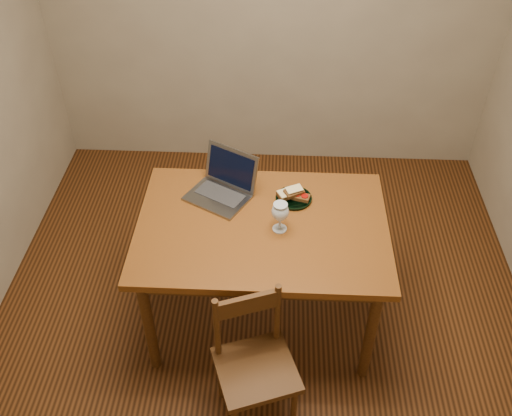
{
  "coord_description": "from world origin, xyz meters",
  "views": [
    {
      "loc": [
        0.07,
        -2.18,
        2.75
      ],
      "look_at": [
        -0.04,
        0.03,
        0.8
      ],
      "focal_mm": 40.0,
      "sensor_mm": 36.0,
      "label": 1
    }
  ],
  "objects_px": {
    "table": "(262,236)",
    "plate": "(294,198)",
    "laptop": "(224,183)",
    "chair": "(255,360)",
    "milk_glass": "(280,217)"
  },
  "relations": [
    {
      "from": "table",
      "to": "plate",
      "type": "distance_m",
      "value": 0.28
    },
    {
      "from": "milk_glass",
      "to": "laptop",
      "type": "bearing_deg",
      "value": 137.66
    },
    {
      "from": "milk_glass",
      "to": "laptop",
      "type": "height_order",
      "value": "laptop"
    },
    {
      "from": "chair",
      "to": "plate",
      "type": "xyz_separation_m",
      "value": [
        0.17,
        0.81,
        0.32
      ]
    },
    {
      "from": "table",
      "to": "plate",
      "type": "relative_size",
      "value": 6.61
    },
    {
      "from": "plate",
      "to": "laptop",
      "type": "distance_m",
      "value": 0.39
    },
    {
      "from": "table",
      "to": "laptop",
      "type": "xyz_separation_m",
      "value": [
        -0.22,
        0.25,
        0.15
      ]
    },
    {
      "from": "plate",
      "to": "milk_glass",
      "type": "relative_size",
      "value": 1.15
    },
    {
      "from": "plate",
      "to": "laptop",
      "type": "relative_size",
      "value": 0.47
    },
    {
      "from": "table",
      "to": "chair",
      "type": "distance_m",
      "value": 0.65
    },
    {
      "from": "chair",
      "to": "laptop",
      "type": "relative_size",
      "value": 1.1
    },
    {
      "from": "plate",
      "to": "laptop",
      "type": "height_order",
      "value": "laptop"
    },
    {
      "from": "laptop",
      "to": "milk_glass",
      "type": "bearing_deg",
      "value": -13.05
    },
    {
      "from": "chair",
      "to": "laptop",
      "type": "bearing_deg",
      "value": 84.03
    },
    {
      "from": "table",
      "to": "milk_glass",
      "type": "distance_m",
      "value": 0.2
    }
  ]
}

